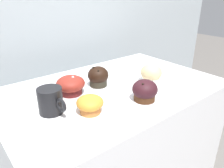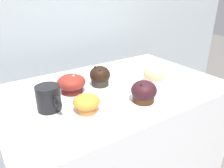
% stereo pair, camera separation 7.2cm
% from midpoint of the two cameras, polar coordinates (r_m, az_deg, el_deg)
% --- Properties ---
extents(wall_back, '(3.20, 0.10, 1.80)m').
position_cam_midpoint_polar(wall_back, '(1.49, -16.01, 6.38)').
color(wall_back, '#A8B2B7').
rests_on(wall_back, ground).
extents(display_counter, '(1.00, 0.64, 0.91)m').
position_cam_midpoint_polar(display_counter, '(1.25, -1.66, -20.07)').
color(display_counter, white).
rests_on(display_counter, ground).
extents(muffin_front_center, '(0.12, 0.12, 0.08)m').
position_cam_midpoint_polar(muffin_front_center, '(0.94, -12.93, -0.30)').
color(muffin_front_center, '#531919').
rests_on(muffin_front_center, display_counter).
extents(muffin_back_left, '(0.10, 0.10, 0.07)m').
position_cam_midpoint_polar(muffin_back_left, '(0.79, -8.41, -5.30)').
color(muffin_back_left, '#CE793A').
rests_on(muffin_back_left, display_counter).
extents(muffin_back_right, '(0.10, 0.10, 0.09)m').
position_cam_midpoint_polar(muffin_back_right, '(0.87, 6.20, -1.83)').
color(muffin_back_right, '#442615').
rests_on(muffin_back_right, display_counter).
extents(muffin_front_left, '(0.10, 0.10, 0.09)m').
position_cam_midpoint_polar(muffin_front_left, '(1.04, 8.24, 2.58)').
color(muffin_front_left, white).
rests_on(muffin_front_left, display_counter).
extents(muffin_front_right, '(0.09, 0.09, 0.09)m').
position_cam_midpoint_polar(muffin_front_right, '(1.00, -5.71, 1.87)').
color(muffin_front_right, '#2C281E').
rests_on(muffin_front_right, display_counter).
extents(coffee_cup, '(0.09, 0.13, 0.09)m').
position_cam_midpoint_polar(coffee_cup, '(0.81, -18.22, -4.08)').
color(coffee_cup, black).
rests_on(coffee_cup, display_counter).
extents(serving_plate, '(0.20, 0.20, 0.01)m').
position_cam_midpoint_polar(serving_plate, '(1.27, 4.81, 4.82)').
color(serving_plate, beige).
rests_on(serving_plate, display_counter).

